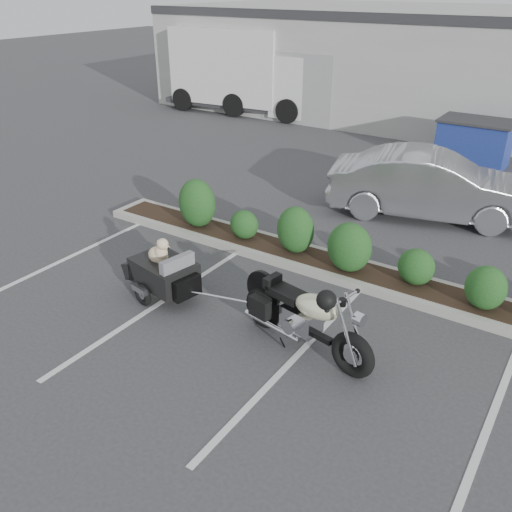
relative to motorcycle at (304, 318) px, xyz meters
The scene contains 8 objects.
ground 1.35m from the motorcycle, 165.24° to the left, with size 90.00×90.00×0.00m, color #38383A.
planter_kerb 2.57m from the motorcycle, 94.32° to the left, with size 12.00×1.00×0.15m, color #9E9E93.
building 17.41m from the motorcycle, 93.93° to the left, with size 26.00×10.00×4.00m, color #9EA099.
motorcycle is the anchor object (origin of this frame).
pet_trailer 2.78m from the motorcycle, behind, with size 1.96×1.12×1.15m.
sedan 6.14m from the motorcycle, 90.63° to the left, with size 1.61×4.61×1.52m, color #B0AFB7.
dumpster 10.75m from the motorcycle, 91.26° to the left, with size 2.06×1.41×1.36m.
delivery_truck 16.48m from the motorcycle, 126.57° to the left, with size 7.39×3.09×3.30m.
Camera 1 is at (4.26, -6.24, 4.98)m, focal length 38.00 mm.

